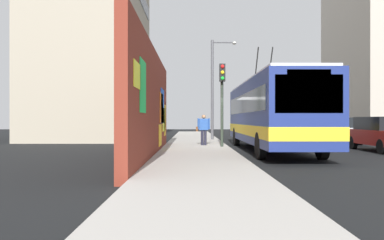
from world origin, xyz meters
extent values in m
plane|color=black|center=(0.00, 0.00, 0.00)|extent=(80.00, 80.00, 0.00)
cube|color=#ADA8A0|center=(0.00, 1.60, 0.07)|extent=(48.00, 3.20, 0.15)
cube|color=maroon|center=(-4.39, 3.35, 2.06)|extent=(13.22, 0.30, 4.12)
cube|color=yellow|center=(-9.60, 3.19, 2.57)|extent=(1.20, 0.02, 0.65)
cube|color=yellow|center=(-2.22, 3.19, 0.77)|extent=(1.38, 0.02, 0.95)
cube|color=blue|center=(-0.85, 3.19, 2.09)|extent=(1.91, 0.02, 1.61)
cube|color=green|center=(-8.40, 3.19, 2.39)|extent=(1.34, 0.02, 1.49)
cube|color=yellow|center=(0.86, 3.19, 1.42)|extent=(1.02, 0.02, 1.58)
cube|color=orange|center=(-1.53, 3.19, 1.98)|extent=(1.77, 0.02, 1.35)
cube|color=yellow|center=(0.06, 3.19, 1.45)|extent=(1.75, 0.02, 1.15)
cube|color=#9E937F|center=(10.33, 9.20, 7.38)|extent=(12.24, 7.11, 14.75)
cube|color=black|center=(10.33, 5.63, 4.40)|extent=(10.40, 0.04, 1.10)
cube|color=black|center=(10.33, 5.63, 7.60)|extent=(10.40, 0.04, 1.10)
cube|color=navy|center=(-1.37, -1.80, 1.78)|extent=(12.02, 2.48, 2.66)
cube|color=silver|center=(-1.37, -1.80, 3.17)|extent=(11.53, 2.28, 0.12)
cube|color=yellow|center=(-1.37, -1.80, 1.00)|extent=(12.04, 2.50, 0.44)
cube|color=black|center=(-7.36, -1.80, 2.25)|extent=(0.04, 2.10, 1.20)
cube|color=black|center=(-1.37, -1.80, 2.18)|extent=(11.05, 2.51, 0.85)
cube|color=orange|center=(-7.35, -1.80, 2.86)|extent=(0.06, 1.36, 0.28)
cylinder|color=black|center=(0.43, -2.15, 4.01)|extent=(1.43, 0.06, 2.00)
cylinder|color=black|center=(0.43, -1.45, 4.01)|extent=(1.43, 0.06, 2.00)
cylinder|color=black|center=(-5.22, -2.92, 0.50)|extent=(1.00, 0.28, 1.00)
cylinder|color=black|center=(-5.22, -0.68, 0.50)|extent=(1.00, 0.28, 1.00)
cylinder|color=black|center=(2.47, -2.92, 0.50)|extent=(1.00, 0.28, 1.00)
cylinder|color=black|center=(2.47, -0.68, 0.50)|extent=(1.00, 0.28, 1.00)
cube|color=black|center=(-1.46, -7.00, 1.28)|extent=(2.71, 1.70, 0.60)
cylinder|color=black|center=(-3.04, -6.15, 0.32)|extent=(0.64, 0.22, 0.64)
cylinder|color=black|center=(-0.06, -6.15, 0.32)|extent=(0.64, 0.22, 0.64)
cube|color=white|center=(4.45, -7.00, 0.65)|extent=(4.33, 1.84, 0.66)
cube|color=black|center=(4.54, -7.00, 1.28)|extent=(2.60, 1.66, 0.60)
cylinder|color=black|center=(3.02, -7.82, 0.32)|extent=(0.64, 0.22, 0.64)
cylinder|color=black|center=(3.02, -6.18, 0.32)|extent=(0.64, 0.22, 0.64)
cylinder|color=black|center=(5.88, -7.82, 0.32)|extent=(0.64, 0.22, 0.64)
cylinder|color=black|center=(5.88, -6.18, 0.32)|extent=(0.64, 0.22, 0.64)
cube|color=#B7B7BC|center=(10.37, -7.00, 0.65)|extent=(4.77, 1.84, 0.66)
cube|color=black|center=(10.46, -7.00, 1.28)|extent=(2.86, 1.66, 0.60)
cylinder|color=black|center=(8.79, -7.82, 0.32)|extent=(0.64, 0.22, 0.64)
cylinder|color=black|center=(8.79, -6.18, 0.32)|extent=(0.64, 0.22, 0.64)
cylinder|color=black|center=(11.94, -7.82, 0.32)|extent=(0.64, 0.22, 0.64)
cylinder|color=black|center=(11.94, -6.18, 0.32)|extent=(0.64, 0.22, 0.64)
cube|color=#C6B793|center=(16.03, -7.00, 0.65)|extent=(4.83, 1.88, 0.66)
cube|color=black|center=(16.12, -7.00, 1.28)|extent=(2.90, 1.69, 0.60)
cylinder|color=black|center=(14.43, -7.84, 0.32)|extent=(0.64, 0.22, 0.64)
cylinder|color=black|center=(14.43, -6.16, 0.32)|extent=(0.64, 0.22, 0.64)
cylinder|color=black|center=(17.62, -7.84, 0.32)|extent=(0.64, 0.22, 0.64)
cylinder|color=black|center=(17.62, -6.16, 0.32)|extent=(0.64, 0.22, 0.64)
cylinder|color=#1E1E2D|center=(0.61, 1.11, 0.54)|extent=(0.14, 0.14, 0.77)
cylinder|color=#1E1E2D|center=(0.61, 1.27, 0.54)|extent=(0.14, 0.14, 0.77)
cube|color=#264C99|center=(0.61, 1.19, 1.21)|extent=(0.22, 0.45, 0.58)
cylinder|color=#264C99|center=(0.61, 0.92, 1.24)|extent=(0.09, 0.09, 0.55)
cylinder|color=#264C99|center=(0.61, 1.47, 1.24)|extent=(0.09, 0.09, 0.55)
sphere|color=#936B4C|center=(0.61, 1.19, 1.61)|extent=(0.21, 0.21, 0.21)
cube|color=#593319|center=(0.61, 1.54, 0.97)|extent=(0.14, 0.10, 0.24)
cylinder|color=#2D382D|center=(-0.52, 0.35, 2.14)|extent=(0.14, 0.14, 3.99)
cube|color=black|center=(-0.74, 0.35, 3.69)|extent=(0.20, 0.28, 0.84)
sphere|color=red|center=(-0.85, 0.35, 3.97)|extent=(0.18, 0.18, 0.18)
sphere|color=yellow|center=(-0.85, 0.35, 3.69)|extent=(0.18, 0.18, 0.18)
sphere|color=green|center=(-0.85, 0.35, 3.41)|extent=(0.18, 0.18, 0.18)
cylinder|color=#4C4C51|center=(6.37, 0.45, 3.41)|extent=(0.18, 0.18, 6.52)
cylinder|color=#4C4C51|center=(6.37, -0.28, 6.52)|extent=(0.10, 1.45, 0.10)
ellipsoid|color=silver|center=(6.37, -1.00, 6.47)|extent=(0.44, 0.28, 0.20)
camera|label=1|loc=(-19.53, 1.83, 1.45)|focal=37.01mm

